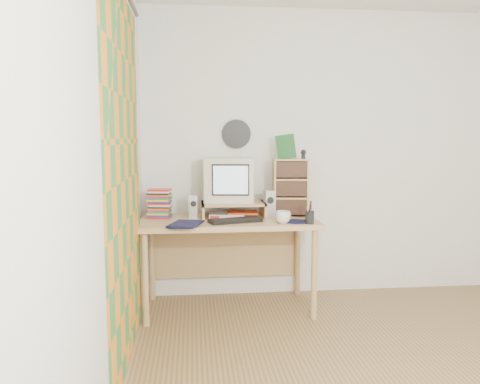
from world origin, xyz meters
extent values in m
plane|color=silver|center=(0.00, 1.75, 1.25)|extent=(3.50, 0.00, 3.50)
plane|color=silver|center=(-1.75, 0.00, 1.25)|extent=(0.00, 3.50, 3.50)
plane|color=orange|center=(-1.71, 0.48, 1.15)|extent=(0.00, 2.20, 2.20)
cylinder|color=black|center=(-0.93, 1.73, 1.43)|extent=(0.25, 0.02, 0.25)
cube|color=tan|center=(-1.03, 1.38, 0.73)|extent=(1.40, 0.70, 0.04)
cube|color=tan|center=(-1.03, 1.71, 0.38)|extent=(1.33, 0.02, 0.41)
cylinder|color=tan|center=(-1.67, 1.09, 0.35)|extent=(0.05, 0.05, 0.71)
cylinder|color=tan|center=(-0.39, 1.09, 0.35)|extent=(0.05, 0.05, 0.71)
cylinder|color=tan|center=(-1.67, 1.67, 0.35)|extent=(0.05, 0.05, 0.71)
cylinder|color=tan|center=(-0.39, 1.67, 0.35)|extent=(0.05, 0.05, 0.71)
cube|color=tan|center=(-1.23, 1.48, 0.81)|extent=(0.02, 0.30, 0.12)
cube|color=tan|center=(-0.73, 1.48, 0.81)|extent=(0.02, 0.30, 0.12)
cube|color=tan|center=(-0.98, 1.48, 0.86)|extent=(0.52, 0.30, 0.02)
cube|color=beige|center=(-1.01, 1.53, 1.05)|extent=(0.43, 0.43, 0.36)
cube|color=silver|center=(-1.31, 1.45, 0.84)|extent=(0.08, 0.08, 0.19)
cube|color=silver|center=(-0.69, 1.43, 0.86)|extent=(0.09, 0.09, 0.22)
cube|color=black|center=(-0.99, 1.21, 0.76)|extent=(0.43, 0.24, 0.03)
cube|color=tan|center=(-0.50, 1.47, 0.99)|extent=(0.30, 0.18, 0.48)
imported|color=silver|center=(-0.63, 1.14, 0.80)|extent=(0.12, 0.12, 0.09)
imported|color=black|center=(-1.47, 1.14, 0.78)|extent=(0.30, 0.26, 0.05)
cylinder|color=black|center=(-0.51, 1.19, 0.75)|extent=(0.27, 0.27, 0.00)
cube|color=red|center=(-1.14, 1.28, 0.77)|extent=(0.07, 0.05, 0.04)
cube|color=#164E1F|center=(-0.54, 1.49, 1.33)|extent=(0.16, 0.07, 0.20)
camera|label=1|loc=(-1.31, -2.32, 1.40)|focal=35.00mm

